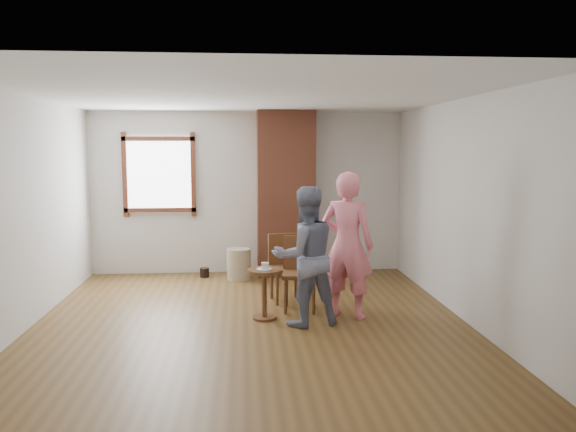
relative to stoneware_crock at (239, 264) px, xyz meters
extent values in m
plane|color=brown|center=(0.15, -2.20, -0.24)|extent=(5.50, 5.50, 0.00)
cube|color=silver|center=(0.15, 0.55, 1.06)|extent=(5.00, 0.04, 2.60)
cube|color=silver|center=(-2.35, -2.20, 1.06)|extent=(0.04, 5.50, 2.60)
cube|color=silver|center=(2.65, -2.20, 1.06)|extent=(0.04, 5.50, 2.60)
cube|color=white|center=(0.15, -2.20, 2.36)|extent=(5.00, 5.50, 0.04)
cube|color=brown|center=(-1.25, 0.51, 1.36)|extent=(1.14, 0.06, 1.34)
cube|color=white|center=(-1.25, 0.53, 1.36)|extent=(1.00, 0.02, 1.20)
cube|color=#A5563A|center=(0.75, 0.30, 1.06)|extent=(0.90, 0.50, 2.60)
cylinder|color=tan|center=(0.00, 0.00, 0.00)|extent=(0.46, 0.46, 0.48)
cylinder|color=black|center=(-0.54, 0.20, -0.17)|extent=(0.18, 0.18, 0.15)
cube|color=brown|center=(0.64, -1.31, 0.20)|extent=(0.47, 0.47, 0.05)
cylinder|color=brown|center=(0.50, -1.50, -0.02)|extent=(0.04, 0.04, 0.44)
cylinder|color=brown|center=(0.83, -1.44, -0.02)|extent=(0.04, 0.04, 0.44)
cylinder|color=brown|center=(0.44, -1.17, -0.02)|extent=(0.04, 0.04, 0.44)
cylinder|color=brown|center=(0.77, -1.12, -0.02)|extent=(0.04, 0.04, 0.44)
cube|color=brown|center=(0.61, -1.12, 0.42)|extent=(0.41, 0.11, 0.44)
cube|color=brown|center=(0.77, -1.74, 0.22)|extent=(0.47, 0.47, 0.05)
cylinder|color=brown|center=(0.58, -1.89, -0.01)|extent=(0.04, 0.04, 0.46)
cylinder|color=brown|center=(0.92, -1.93, -0.01)|extent=(0.04, 0.04, 0.46)
cylinder|color=brown|center=(0.61, -1.55, -0.01)|extent=(0.04, 0.04, 0.46)
cylinder|color=brown|center=(0.96, -1.59, -0.01)|extent=(0.04, 0.04, 0.46)
cube|color=brown|center=(0.79, -1.55, 0.45)|extent=(0.43, 0.09, 0.46)
cylinder|color=brown|center=(0.31, -2.06, 0.34)|extent=(0.40, 0.40, 0.04)
cylinder|color=brown|center=(0.31, -2.06, 0.05)|extent=(0.06, 0.06, 0.54)
cylinder|color=brown|center=(0.31, -2.06, -0.22)|extent=(0.28, 0.28, 0.03)
cylinder|color=white|center=(0.31, -2.06, 0.36)|extent=(0.18, 0.18, 0.01)
cube|color=silver|center=(0.32, -2.06, 0.40)|extent=(0.08, 0.07, 0.06)
imported|color=#141538|center=(0.77, -2.30, 0.56)|extent=(0.90, 0.78, 1.59)
imported|color=pink|center=(1.30, -2.05, 0.64)|extent=(0.76, 0.68, 1.75)
camera|label=1|loc=(0.06, -8.54, 1.78)|focal=35.00mm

